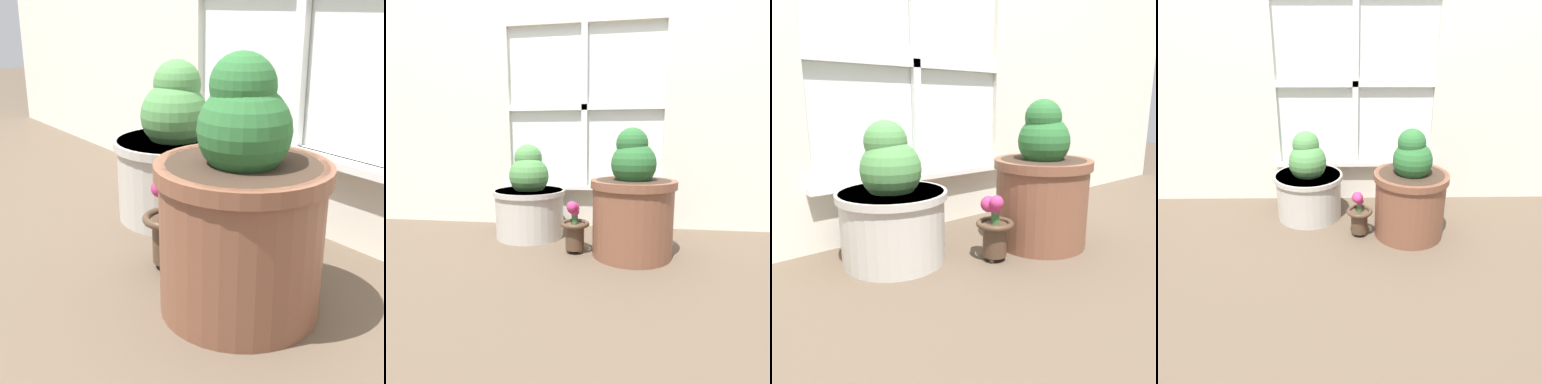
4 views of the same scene
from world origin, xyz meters
The scene contains 4 objects.
ground_plane centered at (0.00, 0.00, 0.00)m, with size 10.00×10.00×0.00m, color brown.
potted_plant_left centered at (-0.28, 0.42, 0.20)m, with size 0.40×0.40×0.52m.
potted_plant_right centered at (0.28, 0.19, 0.24)m, with size 0.39×0.39×0.60m.
flower_vase centered at (0.01, 0.18, 0.13)m, with size 0.14×0.14×0.26m.
Camera 4 is at (-0.07, -1.63, 1.06)m, focal length 35.00 mm.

